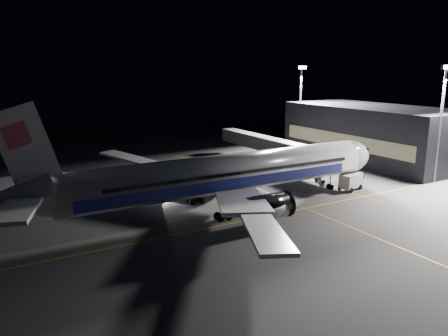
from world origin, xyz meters
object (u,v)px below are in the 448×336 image
object	(u,v)px
airliner	(220,175)
safety_cone_c	(170,199)
floodlight_mast_south	(441,114)
safety_cone_b	(206,200)
floodlight_mast_north	(300,100)
safety_cone_a	(194,195)
baggage_tug	(157,195)
service_truck	(352,181)
jet_bridge	(275,146)

from	to	relation	value
airliner	safety_cone_c	bearing A→B (deg)	123.83
floodlight_mast_south	safety_cone_b	xyz separation A→B (m)	(-41.24, 10.01, -12.09)
floodlight_mast_north	safety_cone_a	xyz separation A→B (m)	(-41.57, -24.57, -12.11)
baggage_tug	service_truck	bearing A→B (deg)	-28.97
floodlight_mast_south	safety_cone_c	bearing A→B (deg)	163.94
airliner	safety_cone_c	distance (m)	9.93
safety_cone_a	safety_cone_c	bearing A→B (deg)	-177.17
floodlight_mast_south	safety_cone_b	size ratio (longest dim) A/B	36.18
floodlight_mast_north	safety_cone_b	xyz separation A→B (m)	(-41.24, -27.99, -12.09)
floodlight_mast_south	safety_cone_b	bearing A→B (deg)	166.35
baggage_tug	safety_cone_a	xyz separation A→B (m)	(5.67, -1.78, -0.52)
floodlight_mast_south	safety_cone_a	size ratio (longest dim) A/B	40.21
airliner	safety_cone_c	size ratio (longest dim) A/B	96.02
floodlight_mast_north	service_truck	xyz separation A→B (m)	(-16.32, -33.86, -10.87)
jet_bridge	floodlight_mast_south	xyz separation A→B (m)	(18.00, -24.07, 7.79)
safety_cone_c	airliner	bearing A→B (deg)	-56.17
floodlight_mast_south	service_truck	distance (m)	20.04
service_truck	floodlight_mast_south	bearing A→B (deg)	-28.52
floodlight_mast_north	floodlight_mast_south	distance (m)	38.00
airliner	baggage_tug	size ratio (longest dim) A/B	23.95
floodlight_mast_north	baggage_tug	xyz separation A→B (m)	(-47.24, -22.79, -11.60)
safety_cone_a	safety_cone_c	world-z (taller)	safety_cone_c
safety_cone_c	service_truck	bearing A→B (deg)	-17.06
service_truck	safety_cone_c	bearing A→B (deg)	148.66
service_truck	safety_cone_b	world-z (taller)	service_truck
airliner	floodlight_mast_south	distance (m)	42.13
floodlight_mast_north	safety_cone_b	size ratio (longest dim) A/B	36.18
floodlight_mast_south	safety_cone_c	size ratio (longest dim) A/B	32.33
floodlight_mast_north	safety_cone_a	distance (m)	49.78
airliner	floodlight_mast_north	distance (m)	52.56
floodlight_mast_north	floodlight_mast_south	bearing A→B (deg)	-90.00
jet_bridge	safety_cone_a	distance (m)	26.21
floodlight_mast_north	safety_cone_c	distance (m)	53.54
floodlight_mast_south	safety_cone_a	world-z (taller)	floodlight_mast_south
floodlight_mast_north	baggage_tug	bearing A→B (deg)	-154.24
service_truck	baggage_tug	size ratio (longest dim) A/B	2.28
jet_bridge	floodlight_mast_south	world-z (taller)	floodlight_mast_south
airliner	floodlight_mast_south	size ratio (longest dim) A/B	2.97
floodlight_mast_north	safety_cone_c	world-z (taller)	floodlight_mast_north
jet_bridge	safety_cone_a	world-z (taller)	jet_bridge
airliner	jet_bridge	bearing A→B (deg)	38.04
service_truck	airliner	bearing A→B (deg)	161.39
safety_cone_a	safety_cone_b	xyz separation A→B (m)	(0.33, -3.42, 0.03)
airliner	floodlight_mast_north	bearing A→B (deg)	37.91
service_truck	safety_cone_a	xyz separation A→B (m)	(-25.25, 9.29, -1.25)
airliner	safety_cone_a	distance (m)	8.91
airliner	safety_cone_b	xyz separation A→B (m)	(-0.16, 4.00, -4.88)
airliner	safety_cone_a	size ratio (longest dim) A/B	119.43
safety_cone_a	safety_cone_b	distance (m)	3.44
floodlight_mast_north	safety_cone_b	world-z (taller)	floodlight_mast_north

